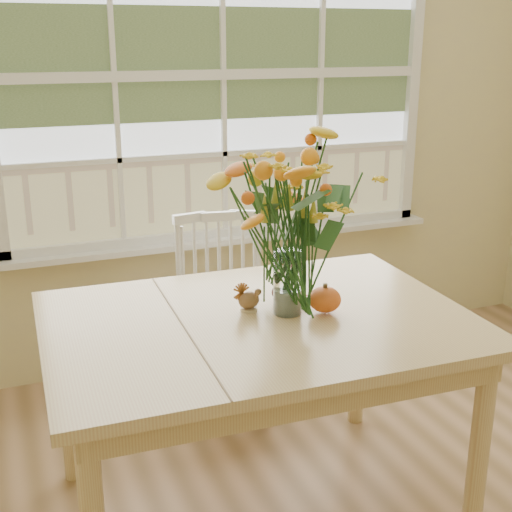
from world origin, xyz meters
name	(u,v)px	position (x,y,z in m)	size (l,w,h in m)	color
wall_back	(222,114)	(0.00, 2.25, 1.35)	(4.00, 0.02, 2.70)	beige
window	(223,78)	(0.00, 2.21, 1.53)	(2.42, 0.12, 1.74)	silver
dining_table	(258,341)	(-0.33, 0.90, 0.70)	(1.51, 1.10, 0.79)	tan
windsor_chair	(223,304)	(-0.19, 1.72, 0.52)	(0.49, 0.47, 0.92)	white
flower_vase	(289,220)	(-0.22, 0.90, 1.13)	(0.48, 0.48, 0.57)	white
pumpkin	(325,301)	(-0.10, 0.85, 0.84)	(0.12, 0.12, 0.09)	#E0551A
turkey_figurine	(249,300)	(-0.34, 0.97, 0.83)	(0.08, 0.06, 0.10)	#CCB78C
dark_gourd	(281,293)	(-0.20, 1.01, 0.82)	(0.13, 0.10, 0.07)	#38160F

